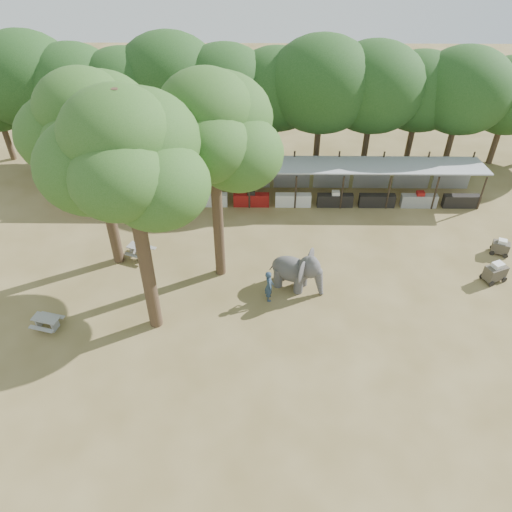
{
  "coord_description": "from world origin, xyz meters",
  "views": [
    {
      "loc": [
        -0.78,
        -15.41,
        18.5
      ],
      "look_at": [
        -1.0,
        5.0,
        2.0
      ],
      "focal_mm": 35.0,
      "sensor_mm": 36.0,
      "label": 1
    }
  ],
  "objects_px": {
    "yard_tree_left": "(89,127)",
    "cart_back": "(501,247)",
    "elephant": "(297,270)",
    "handler": "(269,286)",
    "yard_tree_center": "(125,158)",
    "picnic_table_near": "(47,321)",
    "cart_front": "(495,272)",
    "yard_tree_back": "(210,130)",
    "picnic_table_far": "(140,250)"
  },
  "relations": [
    {
      "from": "yard_tree_back",
      "to": "elephant",
      "type": "height_order",
      "value": "yard_tree_back"
    },
    {
      "from": "yard_tree_center",
      "to": "elephant",
      "type": "bearing_deg",
      "value": 19.8
    },
    {
      "from": "yard_tree_back",
      "to": "picnic_table_far",
      "type": "relative_size",
      "value": 6.31
    },
    {
      "from": "cart_front",
      "to": "cart_back",
      "type": "relative_size",
      "value": 1.22
    },
    {
      "from": "cart_back",
      "to": "yard_tree_back",
      "type": "bearing_deg",
      "value": -153.0
    },
    {
      "from": "handler",
      "to": "picnic_table_near",
      "type": "distance_m",
      "value": 11.29
    },
    {
      "from": "yard_tree_back",
      "to": "cart_back",
      "type": "bearing_deg",
      "value": 5.81
    },
    {
      "from": "elephant",
      "to": "cart_back",
      "type": "bearing_deg",
      "value": 38.76
    },
    {
      "from": "picnic_table_far",
      "to": "handler",
      "type": "bearing_deg",
      "value": -3.86
    },
    {
      "from": "yard_tree_left",
      "to": "handler",
      "type": "relative_size",
      "value": 5.91
    },
    {
      "from": "picnic_table_far",
      "to": "cart_front",
      "type": "relative_size",
      "value": 1.22
    },
    {
      "from": "yard_tree_left",
      "to": "yard_tree_back",
      "type": "bearing_deg",
      "value": -9.46
    },
    {
      "from": "handler",
      "to": "cart_front",
      "type": "xyz_separation_m",
      "value": [
        12.47,
        1.63,
        -0.33
      ]
    },
    {
      "from": "yard_tree_back",
      "to": "handler",
      "type": "height_order",
      "value": "yard_tree_back"
    },
    {
      "from": "handler",
      "to": "cart_front",
      "type": "bearing_deg",
      "value": -87.09
    },
    {
      "from": "elephant",
      "to": "handler",
      "type": "distance_m",
      "value": 1.82
    },
    {
      "from": "picnic_table_near",
      "to": "cart_back",
      "type": "bearing_deg",
      "value": 28.18
    },
    {
      "from": "yard_tree_left",
      "to": "yard_tree_back",
      "type": "distance_m",
      "value": 6.09
    },
    {
      "from": "picnic_table_far",
      "to": "cart_front",
      "type": "xyz_separation_m",
      "value": [
        19.97,
        -1.9,
        0.13
      ]
    },
    {
      "from": "cart_front",
      "to": "elephant",
      "type": "bearing_deg",
      "value": 159.99
    },
    {
      "from": "yard_tree_left",
      "to": "cart_back",
      "type": "height_order",
      "value": "yard_tree_left"
    },
    {
      "from": "picnic_table_near",
      "to": "yard_tree_center",
      "type": "bearing_deg",
      "value": 19.68
    },
    {
      "from": "yard_tree_center",
      "to": "handler",
      "type": "relative_size",
      "value": 6.46
    },
    {
      "from": "handler",
      "to": "picnic_table_far",
      "type": "height_order",
      "value": "handler"
    },
    {
      "from": "cart_front",
      "to": "cart_back",
      "type": "xyz_separation_m",
      "value": [
        1.2,
        2.39,
        -0.11
      ]
    },
    {
      "from": "yard_tree_left",
      "to": "elephant",
      "type": "relative_size",
      "value": 3.54
    },
    {
      "from": "yard_tree_center",
      "to": "picnic_table_far",
      "type": "relative_size",
      "value": 6.69
    },
    {
      "from": "yard_tree_back",
      "to": "cart_front",
      "type": "distance_m",
      "value": 17.25
    },
    {
      "from": "handler",
      "to": "cart_front",
      "type": "relative_size",
      "value": 1.27
    },
    {
      "from": "yard_tree_center",
      "to": "picnic_table_far",
      "type": "height_order",
      "value": "yard_tree_center"
    },
    {
      "from": "yard_tree_left",
      "to": "yard_tree_back",
      "type": "relative_size",
      "value": 0.97
    },
    {
      "from": "yard_tree_left",
      "to": "elephant",
      "type": "bearing_deg",
      "value": -12.83
    },
    {
      "from": "handler",
      "to": "yard_tree_center",
      "type": "bearing_deg",
      "value": 101.36
    },
    {
      "from": "yard_tree_back",
      "to": "cart_front",
      "type": "xyz_separation_m",
      "value": [
        15.3,
        -0.71,
        -7.94
      ]
    },
    {
      "from": "handler",
      "to": "picnic_table_far",
      "type": "xyz_separation_m",
      "value": [
        -7.49,
        3.53,
        -0.47
      ]
    },
    {
      "from": "yard_tree_left",
      "to": "cart_front",
      "type": "xyz_separation_m",
      "value": [
        21.3,
        -1.71,
        -7.6
      ]
    },
    {
      "from": "yard_tree_center",
      "to": "handler",
      "type": "bearing_deg",
      "value": 15.9
    },
    {
      "from": "yard_tree_back",
      "to": "cart_front",
      "type": "height_order",
      "value": "yard_tree_back"
    },
    {
      "from": "yard_tree_center",
      "to": "elephant",
      "type": "distance_m",
      "value": 11.21
    },
    {
      "from": "elephant",
      "to": "picnic_table_near",
      "type": "xyz_separation_m",
      "value": [
        -12.59,
        -3.15,
        -0.73
      ]
    },
    {
      "from": "yard_tree_back",
      "to": "cart_back",
      "type": "xyz_separation_m",
      "value": [
        16.51,
        1.68,
        -8.05
      ]
    },
    {
      "from": "picnic_table_far",
      "to": "cart_back",
      "type": "relative_size",
      "value": 1.5
    },
    {
      "from": "picnic_table_near",
      "to": "picnic_table_far",
      "type": "xyz_separation_m",
      "value": [
        3.57,
        5.7,
        0.03
      ]
    },
    {
      "from": "elephant",
      "to": "yard_tree_left",
      "type": "bearing_deg",
      "value": -168.08
    },
    {
      "from": "elephant",
      "to": "picnic_table_near",
      "type": "distance_m",
      "value": 13.0
    },
    {
      "from": "yard_tree_left",
      "to": "elephant",
      "type": "height_order",
      "value": "yard_tree_left"
    },
    {
      "from": "handler",
      "to": "cart_front",
      "type": "height_order",
      "value": "handler"
    },
    {
      "from": "yard_tree_center",
      "to": "picnic_table_near",
      "type": "xyz_separation_m",
      "value": [
        -5.24,
        -0.51,
        -8.78
      ]
    },
    {
      "from": "yard_tree_center",
      "to": "handler",
      "type": "height_order",
      "value": "yard_tree_center"
    },
    {
      "from": "picnic_table_far",
      "to": "picnic_table_near",
      "type": "bearing_deg",
      "value": -100.67
    }
  ]
}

